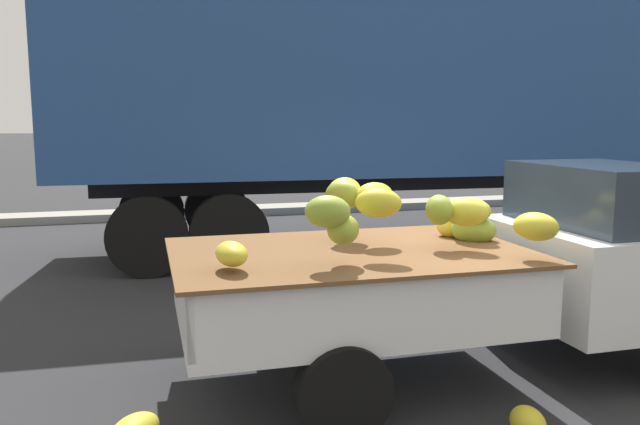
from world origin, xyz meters
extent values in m
plane|color=#28282B|center=(0.00, 0.00, 0.00)|extent=(220.00, 220.00, 0.00)
cube|color=gray|center=(0.00, 9.28, 0.08)|extent=(80.00, 0.80, 0.16)
cube|color=white|center=(1.35, -0.17, 0.79)|extent=(1.89, 1.69, 0.78)
cube|color=#28333D|center=(1.17, -0.17, 1.44)|extent=(1.05, 1.48, 0.52)
cube|color=white|center=(-1.11, -0.15, 0.58)|extent=(2.60, 1.69, 0.08)
cube|color=white|center=(-1.11, 0.66, 0.84)|extent=(2.59, 0.07, 0.44)
cube|color=white|center=(-1.12, -0.96, 0.84)|extent=(2.59, 0.07, 0.44)
cube|color=white|center=(0.15, -0.16, 0.84)|extent=(0.06, 1.67, 0.44)
cube|color=white|center=(-2.38, -0.14, 0.84)|extent=(0.06, 1.67, 0.44)
cube|color=#B21914|center=(-1.11, 0.69, 0.80)|extent=(2.48, 0.03, 0.07)
cube|color=brown|center=(-1.11, -0.15, 1.07)|extent=(2.72, 1.81, 0.03)
ellipsoid|color=gold|center=(-0.26, -0.35, 1.38)|extent=(0.42, 0.42, 0.22)
ellipsoid|color=#87A232|center=(0.00, -0.04, 1.17)|extent=(0.45, 0.43, 0.24)
ellipsoid|color=gold|center=(0.04, -0.84, 1.32)|extent=(0.36, 0.40, 0.20)
ellipsoid|color=gold|center=(-2.09, -0.58, 1.20)|extent=(0.24, 0.37, 0.16)
ellipsoid|color=gold|center=(-0.04, -0.04, 1.34)|extent=(0.40, 0.44, 0.20)
ellipsoid|color=olive|center=(-1.44, -0.64, 1.46)|extent=(0.38, 0.35, 0.22)
ellipsoid|color=olive|center=(-1.32, -0.60, 1.33)|extent=(0.31, 0.35, 0.21)
ellipsoid|color=gold|center=(-0.85, 0.03, 1.48)|extent=(0.39, 0.34, 0.21)
ellipsoid|color=gold|center=(-1.02, 0.30, 1.49)|extent=(0.36, 0.35, 0.22)
ellipsoid|color=olive|center=(-0.45, -0.30, 1.39)|extent=(0.23, 0.29, 0.23)
ellipsoid|color=yellow|center=(-0.09, 0.16, 1.17)|extent=(0.32, 0.30, 0.20)
ellipsoid|color=gold|center=(-1.02, -0.48, 1.49)|extent=(0.39, 0.35, 0.21)
ellipsoid|color=olive|center=(-1.07, 0.15, 1.47)|extent=(0.36, 0.38, 0.23)
cylinder|color=black|center=(1.41, 0.64, 0.32)|extent=(0.64, 0.20, 0.64)
cylinder|color=black|center=(-1.41, 0.66, 0.32)|extent=(0.64, 0.20, 0.64)
cylinder|color=black|center=(-1.43, -0.95, 0.32)|extent=(0.64, 0.20, 0.64)
cube|color=navy|center=(2.16, 4.92, 2.60)|extent=(12.10, 3.06, 2.70)
cube|color=black|center=(2.16, 4.92, 1.10)|extent=(11.05, 0.92, 0.30)
cylinder|color=black|center=(-1.38, 6.29, 0.54)|extent=(1.09, 0.35, 1.08)
cylinder|color=black|center=(-1.50, 3.89, 0.54)|extent=(1.09, 0.35, 1.08)
cylinder|color=black|center=(-2.46, 6.34, 0.54)|extent=(1.09, 0.35, 1.08)
cylinder|color=black|center=(-2.57, 3.94, 0.54)|extent=(1.09, 0.35, 1.08)
cylinder|color=#38383A|center=(5.45, 4.77, 0.62)|extent=(0.18, 0.18, 1.25)
ellipsoid|color=gold|center=(-0.27, -1.29, 0.11)|extent=(0.22, 0.30, 0.22)
camera|label=1|loc=(-2.65, -4.68, 2.07)|focal=35.66mm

